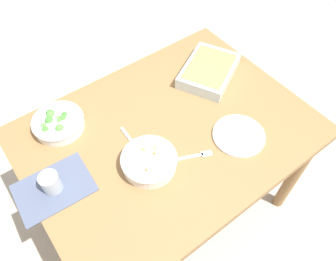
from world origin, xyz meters
name	(u,v)px	position (x,y,z in m)	size (l,w,h in m)	color
ground_plane	(168,204)	(0.00, 0.00, 0.00)	(6.00, 6.00, 0.00)	#B2A899
dining_table	(168,143)	(0.00, 0.00, 0.65)	(1.20, 0.90, 0.74)	olive
placemat	(54,188)	(-0.51, 0.04, 0.74)	(0.28, 0.20, 0.00)	#4C5670
stew_bowl	(149,161)	(-0.16, -0.09, 0.77)	(0.22, 0.22, 0.06)	white
broccoli_bowl	(58,123)	(-0.36, 0.29, 0.77)	(0.22, 0.22, 0.07)	white
baking_dish	(209,70)	(0.36, 0.15, 0.77)	(0.37, 0.33, 0.06)	silver
drink_cup	(51,183)	(-0.51, 0.04, 0.78)	(0.07, 0.07, 0.08)	#B2BCC6
side_plate	(239,136)	(0.22, -0.20, 0.75)	(0.22, 0.22, 0.01)	white
spoon_by_stew	(135,146)	(-0.16, 0.02, 0.74)	(0.03, 0.18, 0.01)	silver
spoon_by_broccoli	(59,134)	(-0.38, 0.26, 0.74)	(0.11, 0.16, 0.01)	silver
fork_on_table	(194,156)	(0.01, -0.17, 0.74)	(0.17, 0.09, 0.01)	silver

